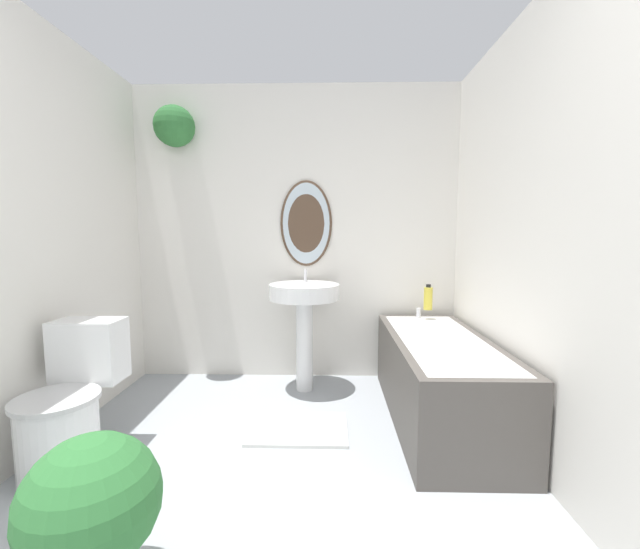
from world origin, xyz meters
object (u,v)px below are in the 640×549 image
(bathtub, at_px, (440,378))
(shampoo_bottle, at_px, (428,298))
(pedestal_sink, at_px, (304,306))
(potted_plant, at_px, (92,508))
(toilet, at_px, (69,407))

(bathtub, xyz_separation_m, shampoo_bottle, (0.06, 0.57, 0.43))
(pedestal_sink, xyz_separation_m, potted_plant, (-0.57, -1.78, -0.33))
(toilet, bearing_deg, potted_plant, -52.33)
(toilet, xyz_separation_m, potted_plant, (0.57, -0.74, 0.01))
(pedestal_sink, relative_size, shampoo_bottle, 4.67)
(toilet, height_order, shampoo_bottle, shampoo_bottle)
(shampoo_bottle, xyz_separation_m, potted_plant, (-1.53, -1.88, -0.38))
(shampoo_bottle, bearing_deg, toilet, -151.62)
(toilet, distance_m, shampoo_bottle, 2.43)
(toilet, relative_size, potted_plant, 1.30)
(toilet, bearing_deg, pedestal_sink, 42.22)
(pedestal_sink, distance_m, bathtub, 1.09)
(pedestal_sink, distance_m, shampoo_bottle, 0.97)
(pedestal_sink, height_order, potted_plant, pedestal_sink)
(toilet, height_order, potted_plant, toilet)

